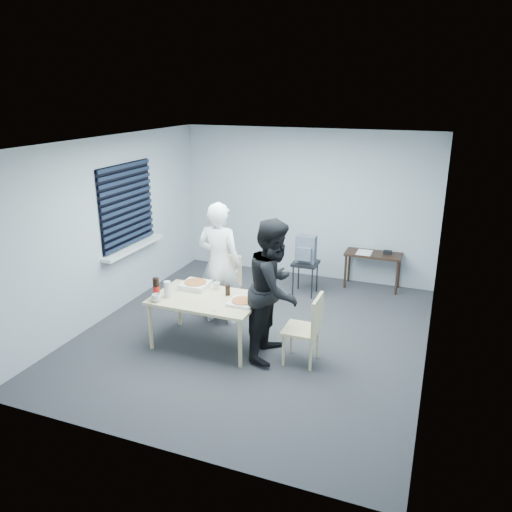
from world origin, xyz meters
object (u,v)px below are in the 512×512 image
at_px(chair_right, 308,325).
at_px(stool, 305,268).
at_px(mug_a, 156,298).
at_px(side_table, 373,258).
at_px(person_black, 274,289).
at_px(dining_table, 206,302).
at_px(person_white, 219,264).
at_px(soda_bottle, 156,288).
at_px(backpack, 306,250).
at_px(chair_far, 226,281).
at_px(mug_b, 216,286).

relative_size(chair_right, stool, 1.61).
bearing_deg(stool, mug_a, -117.26).
bearing_deg(side_table, mug_a, -125.82).
distance_m(person_black, stool, 2.10).
distance_m(dining_table, person_white, 0.75).
height_order(side_table, soda_bottle, soda_bottle).
bearing_deg(person_black, stool, 4.61).
relative_size(person_black, soda_bottle, 6.51).
bearing_deg(side_table, person_white, -131.35).
distance_m(person_white, backpack, 1.67).
relative_size(dining_table, chair_far, 1.54).
relative_size(person_black, backpack, 4.00).
relative_size(mug_a, mug_b, 1.23).
distance_m(backpack, soda_bottle, 2.69).
xyz_separation_m(dining_table, side_table, (1.72, 2.78, -0.07)).
bearing_deg(person_white, dining_table, 100.67).
bearing_deg(person_white, backpack, -121.20).
distance_m(person_black, mug_a, 1.50).
height_order(person_black, stool, person_black).
height_order(side_table, mug_b, mug_b).
bearing_deg(chair_far, person_black, -40.25).
relative_size(person_black, side_table, 1.91).
bearing_deg(stool, mug_b, -112.06).
bearing_deg(mug_b, stool, 67.94).
bearing_deg(person_black, chair_far, 49.75).
height_order(person_white, mug_b, person_white).
xyz_separation_m(person_black, side_table, (0.82, 2.70, -0.35)).
relative_size(chair_far, mug_a, 7.24).
relative_size(person_black, stool, 3.20).
height_order(mug_a, soda_bottle, soda_bottle).
distance_m(chair_right, stool, 2.20).
bearing_deg(mug_b, backpack, 67.79).
height_order(chair_right, backpack, backpack).
bearing_deg(person_black, mug_a, 106.08).
xyz_separation_m(chair_right, backpack, (-0.63, 2.09, 0.26)).
bearing_deg(stool, chair_right, -73.42).
xyz_separation_m(dining_table, mug_b, (-0.00, 0.31, 0.11)).
bearing_deg(mug_b, side_table, 55.20).
height_order(dining_table, side_table, dining_table).
height_order(person_black, side_table, person_black).
bearing_deg(mug_b, chair_far, 104.39).
height_order(person_black, backpack, person_black).
height_order(chair_right, stool, chair_right).
bearing_deg(chair_right, chair_far, 147.63).
xyz_separation_m(chair_far, person_black, (1.07, -0.91, 0.37)).
bearing_deg(chair_right, dining_table, -179.41).
relative_size(dining_table, person_white, 0.77).
bearing_deg(backpack, chair_right, -95.22).
relative_size(person_white, backpack, 4.00).
bearing_deg(soda_bottle, chair_far, 71.57).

